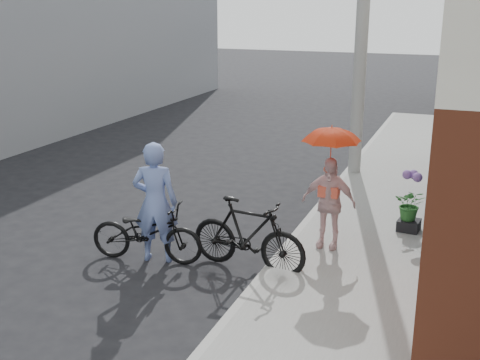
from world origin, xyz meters
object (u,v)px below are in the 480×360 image
Objects in this scene: utility_pole at (363,19)px; planter at (409,225)px; officer at (155,202)px; bike_left at (147,232)px; bike_right at (248,235)px; kimono_woman at (329,203)px.

planter is (1.58, -3.32, -3.29)m from utility_pole.
officer is 0.50m from bike_left.
officer reaches higher than bike_right.
utility_pole is 5.24m from kimono_woman.
bike_left is at bearing -109.53° from utility_pole.
kimono_woman is 4.11× the size of planter.
bike_left is at bearing -145.75° from planter.
officer is 1.50m from bike_right.
officer is 1.02× the size of bike_right.
utility_pole is 19.75× the size of planter.
bike_right is (1.44, 0.19, -0.39)m from officer.
officer is at bearing -63.40° from bike_left.
planter is (3.52, 2.39, -0.73)m from officer.
utility_pole reaches higher than bike_right.
kimono_woman is at bearing -84.29° from utility_pole.
bike_left is at bearing -151.82° from kimono_woman.
utility_pole is at bearing 0.37° from bike_right.
utility_pole reaches higher than planter.
officer is at bearing 102.96° from bike_right.
bike_left is 1.59m from bike_right.
planter is (3.64, 2.48, -0.25)m from bike_left.
planter is at bearing -37.83° from bike_right.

